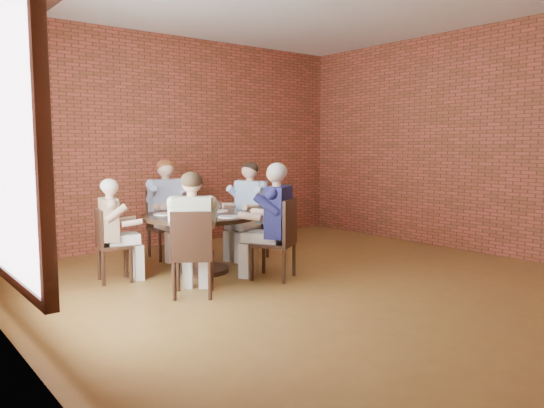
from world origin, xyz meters
TOP-DOWN VIEW (x-y plane):
  - floor at (0.00, 0.00)m, footprint 7.00×7.00m
  - wall_back at (0.00, 3.50)m, footprint 7.00×0.00m
  - wall_left at (-3.25, 0.00)m, footprint 0.00×7.00m
  - wall_right at (3.25, 0.00)m, footprint 0.00×7.00m
  - window at (-3.18, 0.40)m, footprint 0.10×2.16m
  - dining_table at (-0.74, 1.47)m, footprint 1.47×1.47m
  - chair_a at (0.34, 1.82)m, footprint 0.57×0.57m
  - diner_a at (0.25, 1.79)m, footprint 0.83×0.75m
  - chair_b at (-0.66, 2.62)m, footprint 0.50×0.50m
  - diner_b at (-0.67, 2.52)m, footprint 0.63×0.75m
  - chair_c at (-1.87, 1.69)m, footprint 0.44×0.44m
  - diner_c at (-1.80, 1.68)m, footprint 0.65×0.57m
  - chair_d at (-1.41, 0.50)m, footprint 0.60×0.60m
  - diner_d at (-1.36, 0.57)m, footprint 0.81×0.84m
  - chair_e at (-0.16, 0.55)m, footprint 0.64×0.64m
  - diner_e at (-0.21, 0.63)m, footprint 0.86×0.91m
  - plate_a at (-0.39, 1.59)m, footprint 0.26×0.26m
  - plate_b at (-0.79, 1.87)m, footprint 0.26×0.26m
  - plate_c at (-1.13, 1.72)m, footprint 0.26×0.26m
  - plate_d at (-0.61, 1.01)m, footprint 0.26×0.26m
  - glass_a at (-0.41, 1.52)m, footprint 0.07×0.07m
  - glass_b at (-0.60, 1.66)m, footprint 0.07×0.07m
  - glass_c at (-0.91, 1.79)m, footprint 0.07×0.07m
  - glass_d at (-0.94, 1.55)m, footprint 0.07×0.07m
  - glass_e at (-1.04, 1.41)m, footprint 0.07×0.07m
  - glass_f at (-0.79, 1.14)m, footprint 0.07×0.07m
  - glass_g at (-0.73, 1.25)m, footprint 0.07×0.07m
  - smartphone at (-0.42, 1.00)m, footprint 0.09×0.16m

SIDE VIEW (x-z plane):
  - floor at x=0.00m, z-range 0.00..0.00m
  - chair_c at x=-1.87m, z-range 0.04..0.92m
  - chair_d at x=-1.41m, z-range 0.04..0.98m
  - chair_a at x=0.34m, z-range 0.04..1.01m
  - chair_e at x=-0.16m, z-range 0.04..1.02m
  - chair_b at x=-0.66m, z-range 0.04..1.02m
  - dining_table at x=-0.74m, z-range 0.15..0.90m
  - diner_c at x=-1.80m, z-range 0.00..1.23m
  - diner_d at x=-1.36m, z-range 0.00..1.34m
  - diner_a at x=0.25m, z-range 0.00..1.39m
  - diner_e at x=-0.21m, z-range 0.00..1.41m
  - diner_b at x=-0.67m, z-range 0.00..1.42m
  - smartphone at x=-0.42m, z-range 0.75..0.76m
  - plate_a at x=-0.39m, z-range 0.75..0.76m
  - plate_b at x=-0.79m, z-range 0.75..0.76m
  - plate_c at x=-1.13m, z-range 0.75..0.76m
  - plate_d at x=-0.61m, z-range 0.75..0.76m
  - glass_a at x=-0.41m, z-range 0.75..0.89m
  - glass_b at x=-0.60m, z-range 0.75..0.89m
  - glass_c at x=-0.91m, z-range 0.75..0.89m
  - glass_d at x=-0.94m, z-range 0.75..0.89m
  - glass_e at x=-1.04m, z-range 0.75..0.89m
  - glass_f at x=-0.79m, z-range 0.75..0.89m
  - glass_g at x=-0.73m, z-range 0.75..0.89m
  - window at x=-3.18m, z-range 0.47..2.83m
  - wall_back at x=0.00m, z-range -1.80..5.20m
  - wall_left at x=-3.25m, z-range -1.80..5.20m
  - wall_right at x=3.25m, z-range -1.80..5.20m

